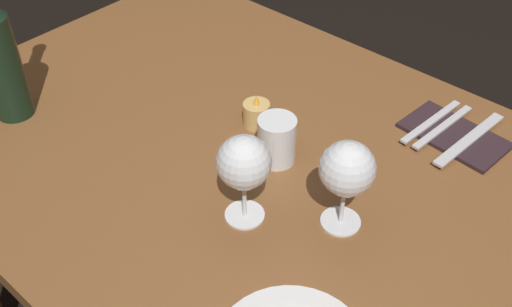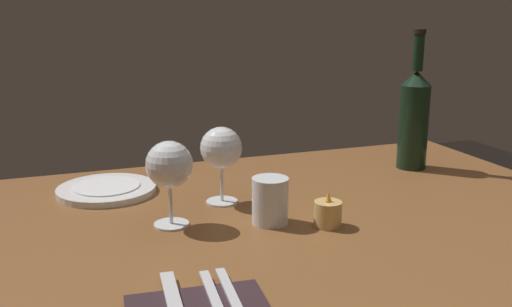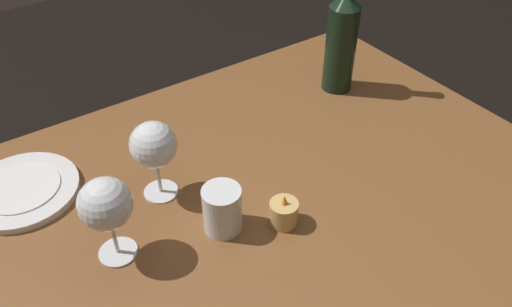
# 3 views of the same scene
# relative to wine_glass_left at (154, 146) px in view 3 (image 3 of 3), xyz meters

# --- Properties ---
(dining_table) EXTENTS (1.30, 0.90, 0.74)m
(dining_table) POSITION_rel_wine_glass_left_xyz_m (-0.10, 0.12, -0.20)
(dining_table) COLOR brown
(dining_table) RESTS_ON ground
(wine_glass_left) EXTENTS (0.09, 0.09, 0.16)m
(wine_glass_left) POSITION_rel_wine_glass_left_xyz_m (0.00, 0.00, 0.00)
(wine_glass_left) COLOR white
(wine_glass_left) RESTS_ON dining_table
(wine_glass_right) EXTENTS (0.09, 0.09, 0.16)m
(wine_glass_right) POSITION_rel_wine_glass_left_xyz_m (0.13, 0.09, -0.00)
(wine_glass_right) COLOR white
(wine_glass_right) RESTS_ON dining_table
(wine_bottle) EXTENTS (0.07, 0.07, 0.35)m
(wine_bottle) POSITION_rel_wine_glass_left_xyz_m (-0.53, -0.10, 0.02)
(wine_bottle) COLOR black
(wine_bottle) RESTS_ON dining_table
(water_tumbler) EXTENTS (0.07, 0.07, 0.09)m
(water_tumbler) POSITION_rel_wine_glass_left_xyz_m (-0.05, 0.14, -0.08)
(water_tumbler) COLOR white
(water_tumbler) RESTS_ON dining_table
(votive_candle) EXTENTS (0.05, 0.05, 0.07)m
(votive_candle) POSITION_rel_wine_glass_left_xyz_m (-0.15, 0.19, -0.09)
(votive_candle) COLOR #DBB266
(votive_candle) RESTS_ON dining_table
(dinner_plate) EXTENTS (0.21, 0.21, 0.02)m
(dinner_plate) POSITION_rel_wine_glass_left_xyz_m (0.22, -0.15, -0.11)
(dinner_plate) COLOR white
(dinner_plate) RESTS_ON dining_table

